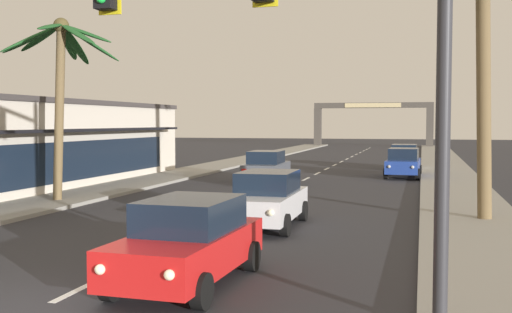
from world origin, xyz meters
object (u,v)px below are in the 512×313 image
Objects in this scene: sedan_parked_nearest_kerb at (403,163)px; sedan_lead_at_stop_bar at (188,241)px; sedan_parked_mid_kerb at (404,157)px; traffic_signal_mast at (201,8)px; sedan_third_in_queue at (267,199)px; palm_left_second at (61,64)px; palm_right_second at (483,49)px; town_gateway_arch at (373,117)px; storefront_strip_left at (7,145)px; sedan_oncoming_far at (266,167)px.

sedan_lead_at_stop_bar is at bearing -97.61° from sedan_parked_nearest_kerb.
sedan_lead_at_stop_bar is 1.01× the size of sedan_parked_mid_kerb.
traffic_signal_mast reaches higher than sedan_third_in_queue.
sedan_parked_mid_kerb is 25.03m from palm_left_second.
palm_right_second reaches higher than palm_left_second.
town_gateway_arch is (-5.23, 44.96, 2.95)m from sedan_parked_nearest_kerb.
sedan_lead_at_stop_bar is 70.15m from town_gateway_arch.
sedan_third_in_queue is (-1.00, 8.43, -4.18)m from traffic_signal_mast.
traffic_signal_mast is 0.44× the size of storefront_strip_left.
palm_left_second reaches higher than storefront_strip_left.
sedan_parked_nearest_kerb is 0.62× the size of palm_left_second.
palm_left_second is at bearing -129.85° from sedan_parked_nearest_kerb.
sedan_oncoming_far is 0.53× the size of palm_right_second.
palm_right_second is at bearing 64.10° from traffic_signal_mast.
town_gateway_arch is at bearing 97.55° from palm_right_second.
sedan_lead_at_stop_bar and sedan_parked_nearest_kerb have the same top height.
sedan_parked_nearest_kerb is (2.49, 26.68, -4.18)m from traffic_signal_mast.
palm_left_second is (-12.42, -21.24, 4.56)m from sedan_parked_mid_kerb.
sedan_parked_nearest_kerb is 0.53× the size of palm_right_second.
sedan_parked_nearest_kerb is 20.12m from palm_left_second.
palm_left_second is at bearing -120.03° from sedan_oncoming_far.
town_gateway_arch is (7.33, 60.00, -1.61)m from palm_left_second.
sedan_parked_nearest_kerb is at bearing 50.15° from palm_left_second.
storefront_strip_left is at bearing 135.41° from traffic_signal_mast.
sedan_third_in_queue is at bearing -75.76° from sedan_oncoming_far.
traffic_signal_mast is 2.52× the size of sedan_parked_mid_kerb.
sedan_parked_nearest_kerb is 1.01× the size of sedan_parked_mid_kerb.
palm_right_second is at bearing -82.32° from sedan_parked_mid_kerb.
sedan_parked_nearest_kerb is 0.29× the size of town_gateway_arch.
town_gateway_arch is (-2.74, 71.64, -1.23)m from traffic_signal_mast.
sedan_parked_nearest_kerb is at bearing 82.39° from sedan_lead_at_stop_bar.
palm_left_second reaches higher than sedan_lead_at_stop_bar.
palm_right_second is at bearing -79.83° from sedan_parked_nearest_kerb.
sedan_parked_mid_kerb is at bearing 46.44° from storefront_strip_left.
sedan_lead_at_stop_bar is at bearing -88.86° from sedan_third_in_queue.
storefront_strip_left is at bearing -133.56° from sedan_parked_mid_kerb.
sedan_parked_mid_kerb is 22.61m from palm_right_second.
traffic_signal_mast reaches higher than sedan_parked_mid_kerb.
sedan_lead_at_stop_bar is 25.32m from sedan_parked_nearest_kerb.
palm_right_second is at bearing 56.57° from sedan_lead_at_stop_bar.
storefront_strip_left reaches higher than sedan_third_in_queue.
storefront_strip_left reaches higher than sedan_parked_nearest_kerb.
sedan_third_in_queue is at bearing -19.47° from palm_left_second.
traffic_signal_mast is 2.50× the size of sedan_parked_nearest_kerb.
sedan_parked_nearest_kerb is 0.17× the size of storefront_strip_left.
sedan_third_in_queue is at bearing -88.43° from town_gateway_arch.
sedan_parked_nearest_kerb is 21.17m from storefront_strip_left.
traffic_signal_mast is at bearing -61.32° from sedan_lead_at_stop_bar.
palm_left_second is 60.47m from town_gateway_arch.
sedan_oncoming_far is 13.15m from sedan_parked_mid_kerb.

